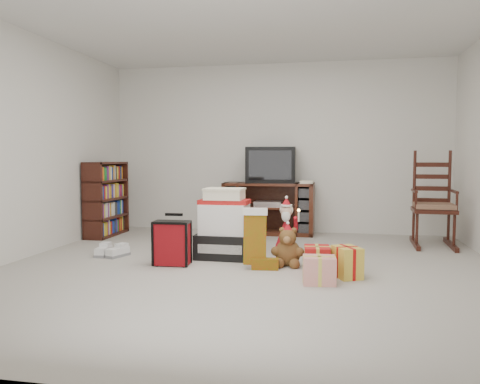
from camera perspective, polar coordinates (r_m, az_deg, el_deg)
name	(u,v)px	position (r m, az deg, el deg)	size (l,w,h in m)	color
room	(247,143)	(4.56, 0.92, 6.02)	(5.01, 5.01, 2.51)	#AAA69C
tv_stand	(269,208)	(6.82, 3.51, -1.99)	(1.31, 0.48, 0.74)	#4B2515
bookshelf	(106,200)	(6.91, -15.97, -0.97)	(0.29, 0.86, 1.05)	#3C1710
rocking_chair	(432,212)	(6.38, 22.41, -2.24)	(0.55, 0.85, 1.25)	#3C1710
gift_pile	(225,228)	(5.17, -1.89, -4.42)	(0.61, 0.45, 0.75)	black
red_suitcase	(172,243)	(4.87, -8.29, -6.17)	(0.36, 0.20, 0.53)	maroon
stocking	(255,238)	(4.67, 1.83, -5.62)	(0.29, 0.12, 0.61)	#0E750D
teddy_bear	(288,249)	(4.84, 5.85, -6.94)	(0.26, 0.23, 0.39)	brown
santa_figurine	(286,230)	(5.59, 5.65, -4.68)	(0.31, 0.30, 0.64)	#AD121C
mrs_claus_figurine	(236,229)	(5.61, -0.44, -4.49)	(0.33, 0.31, 0.67)	#AD121C
sneaker_pair	(111,252)	(5.49, -15.49, -7.03)	(0.36, 0.31, 0.10)	silver
gift_cluster	(326,261)	(4.54, 10.43, -8.26)	(0.56, 0.86, 0.26)	#AE1513
crt_television	(271,165)	(6.80, 3.80, 3.31)	(0.73, 0.55, 0.52)	black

